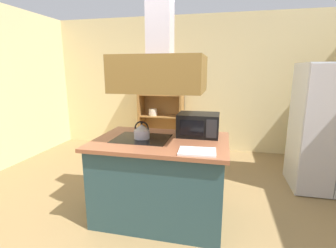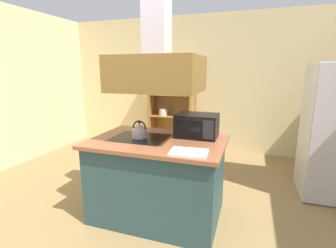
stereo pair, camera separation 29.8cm
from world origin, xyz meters
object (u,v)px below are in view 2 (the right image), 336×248
at_px(cutting_board, 189,152).
at_px(kettle, 139,131).
at_px(dish_cabinet, 172,112).
at_px(microwave, 197,125).

bearing_deg(cutting_board, kettle, 152.65).
bearing_deg(kettle, cutting_board, -27.35).
height_order(dish_cabinet, cutting_board, dish_cabinet).
distance_m(kettle, cutting_board, 0.73).
xyz_separation_m(kettle, microwave, (0.59, 0.25, 0.05)).
relative_size(cutting_board, microwave, 0.74).
bearing_deg(dish_cabinet, kettle, -80.78).
xyz_separation_m(dish_cabinet, kettle, (0.39, -2.41, 0.20)).
xyz_separation_m(dish_cabinet, microwave, (0.99, -2.16, 0.24)).
bearing_deg(dish_cabinet, microwave, -65.47).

